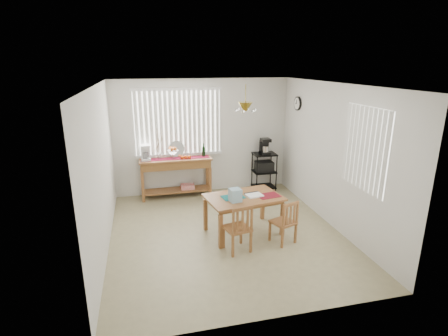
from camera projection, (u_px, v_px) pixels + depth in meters
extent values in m
cube|color=tan|center=(226.00, 233.00, 6.26)|extent=(4.00, 4.50, 0.01)
cube|color=silver|center=(202.00, 136.00, 8.02)|extent=(4.00, 0.10, 2.60)
cube|color=silver|center=(276.00, 221.00, 3.74)|extent=(4.00, 0.10, 2.60)
cube|color=silver|center=(98.00, 172.00, 5.43)|extent=(0.10, 4.50, 2.60)
cube|color=silver|center=(335.00, 156.00, 6.33)|extent=(0.10, 4.50, 2.60)
cube|color=white|center=(226.00, 81.00, 5.49)|extent=(4.00, 4.50, 0.10)
cube|color=white|center=(178.00, 123.00, 7.75)|extent=(1.90, 0.01, 1.40)
cube|color=white|center=(136.00, 124.00, 7.54)|extent=(0.07, 0.03, 1.40)
cube|color=white|center=(141.00, 124.00, 7.56)|extent=(0.07, 0.03, 1.40)
cube|color=white|center=(146.00, 124.00, 7.59)|extent=(0.07, 0.03, 1.40)
cube|color=white|center=(151.00, 124.00, 7.61)|extent=(0.07, 0.03, 1.40)
cube|color=white|center=(156.00, 123.00, 7.63)|extent=(0.07, 0.03, 1.40)
cube|color=white|center=(161.00, 123.00, 7.66)|extent=(0.07, 0.03, 1.40)
cube|color=white|center=(166.00, 123.00, 7.68)|extent=(0.07, 0.03, 1.40)
cube|color=white|center=(171.00, 123.00, 7.70)|extent=(0.07, 0.03, 1.40)
cube|color=white|center=(176.00, 123.00, 7.73)|extent=(0.07, 0.03, 1.40)
cube|color=white|center=(180.00, 123.00, 7.75)|extent=(0.07, 0.03, 1.40)
cube|color=white|center=(185.00, 122.00, 7.77)|extent=(0.07, 0.03, 1.40)
cube|color=white|center=(190.00, 122.00, 7.80)|extent=(0.07, 0.03, 1.40)
cube|color=white|center=(194.00, 122.00, 7.82)|extent=(0.07, 0.03, 1.40)
cube|color=white|center=(199.00, 122.00, 7.84)|extent=(0.07, 0.03, 1.40)
cube|color=white|center=(204.00, 122.00, 7.87)|extent=(0.07, 0.03, 1.40)
cube|color=white|center=(208.00, 121.00, 7.89)|extent=(0.07, 0.03, 1.40)
cube|color=white|center=(213.00, 121.00, 7.91)|extent=(0.07, 0.03, 1.40)
cube|color=white|center=(217.00, 121.00, 7.94)|extent=(0.07, 0.03, 1.40)
cube|color=white|center=(179.00, 155.00, 7.94)|extent=(1.98, 0.06, 0.06)
cube|color=white|center=(177.00, 89.00, 7.51)|extent=(1.98, 0.06, 0.06)
cube|color=white|center=(365.00, 149.00, 5.38)|extent=(0.01, 1.10, 1.30)
cube|color=white|center=(386.00, 157.00, 4.92)|extent=(0.03, 0.07, 1.30)
cube|color=white|center=(381.00, 155.00, 5.02)|extent=(0.03, 0.07, 1.30)
cube|color=white|center=(376.00, 154.00, 5.12)|extent=(0.03, 0.07, 1.30)
cube|color=white|center=(371.00, 152.00, 5.23)|extent=(0.03, 0.07, 1.30)
cube|color=white|center=(367.00, 150.00, 5.33)|extent=(0.03, 0.07, 1.30)
cube|color=white|center=(362.00, 148.00, 5.43)|extent=(0.03, 0.07, 1.30)
cube|color=white|center=(358.00, 147.00, 5.53)|extent=(0.03, 0.07, 1.30)
cube|color=white|center=(354.00, 145.00, 5.64)|extent=(0.03, 0.07, 1.30)
cube|color=white|center=(350.00, 144.00, 5.74)|extent=(0.03, 0.07, 1.30)
cube|color=white|center=(347.00, 142.00, 5.84)|extent=(0.03, 0.07, 1.30)
cylinder|color=black|center=(298.00, 104.00, 7.53)|extent=(0.04, 0.30, 0.30)
cylinder|color=white|center=(297.00, 104.00, 7.53)|extent=(0.01, 0.25, 0.25)
cylinder|color=olive|center=(246.00, 95.00, 5.58)|extent=(0.01, 0.01, 0.34)
cone|color=olive|center=(245.00, 106.00, 5.64)|extent=(0.24, 0.24, 0.14)
sphere|color=white|center=(255.00, 110.00, 5.69)|extent=(0.05, 0.05, 0.05)
sphere|color=white|center=(247.00, 109.00, 5.80)|extent=(0.05, 0.05, 0.05)
sphere|color=white|center=(238.00, 109.00, 5.77)|extent=(0.05, 0.05, 0.05)
sphere|color=white|center=(236.00, 110.00, 5.62)|extent=(0.05, 0.05, 0.05)
sphere|color=white|center=(243.00, 111.00, 5.51)|extent=(0.05, 0.05, 0.05)
sphere|color=white|center=(253.00, 111.00, 5.54)|extent=(0.05, 0.05, 0.05)
cube|color=#925C31|center=(175.00, 159.00, 7.73)|extent=(1.59, 0.45, 0.04)
cube|color=brown|center=(176.00, 164.00, 7.76)|extent=(1.53, 0.41, 0.16)
cube|color=#925C31|center=(143.00, 187.00, 7.55)|extent=(0.06, 0.06, 0.68)
cube|color=#925C31|center=(210.00, 182.00, 7.88)|extent=(0.06, 0.06, 0.68)
cube|color=#925C31|center=(143.00, 182.00, 7.88)|extent=(0.06, 0.06, 0.68)
cube|color=#925C31|center=(207.00, 177.00, 8.21)|extent=(0.06, 0.06, 0.68)
cube|color=#925C31|center=(177.00, 190.00, 7.94)|extent=(1.47, 0.39, 0.03)
cube|color=red|center=(187.00, 186.00, 7.97)|extent=(0.30, 0.22, 0.10)
cube|color=maroon|center=(175.00, 158.00, 7.72)|extent=(1.51, 0.25, 0.01)
cube|color=white|center=(146.00, 159.00, 7.57)|extent=(0.20, 0.24, 0.05)
cube|color=white|center=(146.00, 153.00, 7.61)|extent=(0.20, 0.08, 0.30)
cube|color=white|center=(145.00, 147.00, 7.47)|extent=(0.20, 0.22, 0.07)
cylinder|color=white|center=(146.00, 156.00, 7.52)|extent=(0.13, 0.13, 0.13)
cylinder|color=white|center=(173.00, 157.00, 7.68)|extent=(0.05, 0.05, 0.10)
cone|color=white|center=(173.00, 153.00, 7.65)|extent=(0.26, 0.26, 0.09)
sphere|color=red|center=(175.00, 149.00, 7.64)|extent=(0.08, 0.08, 0.08)
sphere|color=red|center=(171.00, 148.00, 7.66)|extent=(0.08, 0.08, 0.08)
sphere|color=red|center=(172.00, 149.00, 7.58)|extent=(0.08, 0.08, 0.08)
sphere|color=#E4490C|center=(182.00, 157.00, 7.67)|extent=(0.08, 0.08, 0.08)
sphere|color=#E4490C|center=(186.00, 157.00, 7.68)|extent=(0.08, 0.08, 0.08)
sphere|color=#E4490C|center=(189.00, 157.00, 7.70)|extent=(0.08, 0.08, 0.08)
cylinder|color=silver|center=(176.00, 149.00, 7.85)|extent=(0.36, 0.09, 0.35)
cylinder|color=white|center=(159.00, 156.00, 7.67)|extent=(0.08, 0.08, 0.14)
cylinder|color=#4C3823|center=(159.00, 143.00, 7.59)|extent=(0.09, 0.04, 0.44)
cylinder|color=#4C3823|center=(158.00, 142.00, 7.58)|extent=(0.14, 0.06, 0.48)
cylinder|color=#4C3823|center=(159.00, 144.00, 7.59)|extent=(0.17, 0.08, 0.36)
cylinder|color=#4C3823|center=(158.00, 141.00, 7.57)|extent=(0.06, 0.03, 0.54)
cylinder|color=#4C3823|center=(159.00, 144.00, 7.60)|extent=(0.22, 0.10, 0.31)
cylinder|color=black|center=(204.00, 151.00, 7.88)|extent=(0.07, 0.07, 0.23)
cylinder|color=black|center=(203.00, 145.00, 7.83)|extent=(0.03, 0.03, 0.08)
cylinder|color=black|center=(257.00, 175.00, 8.08)|extent=(0.03, 0.03, 0.89)
cylinder|color=black|center=(276.00, 173.00, 8.18)|extent=(0.03, 0.03, 0.89)
cylinder|color=black|center=(252.00, 170.00, 8.43)|extent=(0.03, 0.03, 0.89)
cylinder|color=black|center=(271.00, 169.00, 8.53)|extent=(0.03, 0.03, 0.89)
cube|color=black|center=(265.00, 154.00, 8.18)|extent=(0.52, 0.42, 0.03)
cube|color=black|center=(264.00, 171.00, 8.31)|extent=(0.52, 0.42, 0.03)
cube|color=black|center=(263.00, 186.00, 8.42)|extent=(0.52, 0.42, 0.03)
cube|color=black|center=(264.00, 166.00, 8.27)|extent=(0.40, 0.31, 0.23)
cube|color=black|center=(265.00, 153.00, 8.15)|extent=(0.21, 0.25, 0.05)
cube|color=black|center=(264.00, 146.00, 8.19)|extent=(0.21, 0.08, 0.31)
cube|color=black|center=(265.00, 140.00, 8.06)|extent=(0.21, 0.23, 0.07)
cylinder|color=silver|center=(265.00, 149.00, 8.11)|extent=(0.14, 0.14, 0.14)
cube|color=#925C31|center=(244.00, 197.00, 6.10)|extent=(1.41, 1.03, 0.04)
cube|color=brown|center=(244.00, 200.00, 6.11)|extent=(1.30, 0.93, 0.06)
cube|color=#925C31|center=(221.00, 232.00, 5.67)|extent=(0.07, 0.07, 0.60)
cube|color=#925C31|center=(283.00, 219.00, 6.11)|extent=(0.07, 0.07, 0.60)
cube|color=#925C31|center=(205.00, 215.00, 6.30)|extent=(0.07, 0.07, 0.60)
cube|color=#925C31|center=(263.00, 205.00, 6.74)|extent=(0.07, 0.07, 0.60)
cube|color=#126266|center=(233.00, 197.00, 6.06)|extent=(0.43, 0.34, 0.01)
cube|color=maroon|center=(268.00, 196.00, 6.12)|extent=(0.43, 0.34, 0.01)
cube|color=white|center=(254.00, 195.00, 6.12)|extent=(0.31, 0.26, 0.02)
cube|color=black|center=(251.00, 193.00, 6.22)|extent=(0.28, 0.07, 0.03)
cube|color=#88B2C6|center=(235.00, 195.00, 5.85)|extent=(0.21, 0.21, 0.22)
cube|color=#925C31|center=(237.00, 228.00, 5.58)|extent=(0.46, 0.46, 0.04)
cube|color=#925C31|center=(241.00, 233.00, 5.85)|extent=(0.04, 0.04, 0.37)
cube|color=#925C31|center=(224.00, 237.00, 5.71)|extent=(0.04, 0.04, 0.37)
cube|color=#925C31|center=(251.00, 242.00, 5.57)|extent=(0.04, 0.04, 0.37)
cube|color=#925C31|center=(233.00, 246.00, 5.43)|extent=(0.04, 0.04, 0.37)
cube|color=#925C31|center=(252.00, 218.00, 5.44)|extent=(0.04, 0.04, 0.42)
cube|color=#925C31|center=(233.00, 222.00, 5.30)|extent=(0.04, 0.04, 0.42)
cube|color=#925C31|center=(243.00, 209.00, 5.32)|extent=(0.34, 0.10, 0.05)
cube|color=#925C31|center=(248.00, 220.00, 5.42)|extent=(0.04, 0.03, 0.33)
cube|color=#925C31|center=(243.00, 221.00, 5.38)|extent=(0.04, 0.03, 0.33)
cube|color=#925C31|center=(237.00, 222.00, 5.34)|extent=(0.04, 0.03, 0.33)
cube|color=#925C31|center=(283.00, 222.00, 5.85)|extent=(0.46, 0.46, 0.03)
cube|color=#925C31|center=(283.00, 227.00, 6.11)|extent=(0.04, 0.04, 0.35)
cube|color=#925C31|center=(270.00, 231.00, 5.94)|extent=(0.04, 0.04, 0.35)
cube|color=#925C31|center=(295.00, 233.00, 5.87)|extent=(0.04, 0.04, 0.35)
cube|color=#925C31|center=(282.00, 238.00, 5.71)|extent=(0.04, 0.04, 0.35)
cube|color=#925C31|center=(297.00, 212.00, 5.75)|extent=(0.04, 0.04, 0.39)
cube|color=#925C31|center=(284.00, 216.00, 5.58)|extent=(0.04, 0.04, 0.39)
cube|color=#925C31|center=(291.00, 204.00, 5.62)|extent=(0.31, 0.14, 0.05)
cube|color=#925C31|center=(294.00, 214.00, 5.72)|extent=(0.04, 0.03, 0.31)
cube|color=#925C31|center=(291.00, 215.00, 5.67)|extent=(0.04, 0.03, 0.31)
cube|color=#925C31|center=(287.00, 216.00, 5.62)|extent=(0.04, 0.03, 0.31)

